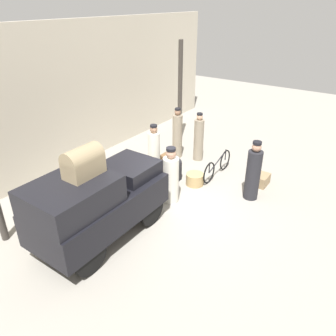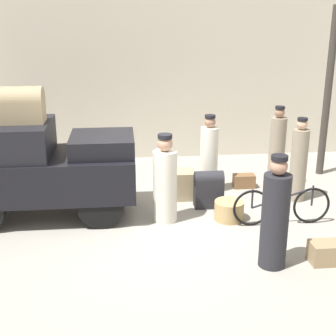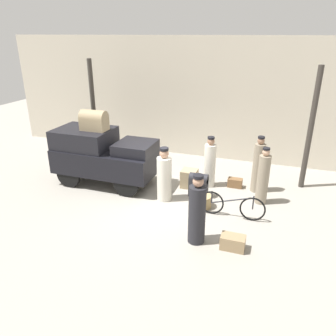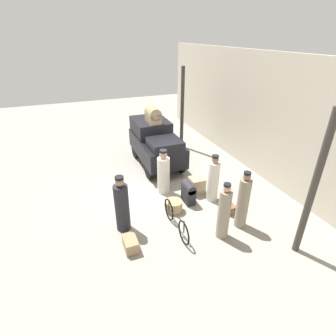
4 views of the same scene
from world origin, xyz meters
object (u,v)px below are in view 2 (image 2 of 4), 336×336
at_px(porter_with_bicycle, 277,151).
at_px(porter_standing_middle, 165,183).
at_px(trunk_on_truck_roof, 20,105).
at_px(trunk_wicker_pale, 328,253).
at_px(suitcase_black_upright, 209,188).
at_px(trunk_umber_medium, 183,184).
at_px(porter_lifting_near_truck, 299,163).
at_px(conductor_in_dark_uniform, 209,157).
at_px(wicker_basket, 229,210).
at_px(truck, 38,165).
at_px(porter_carrying_trunk, 275,217).
at_px(bicycle, 282,206).
at_px(suitcase_tan_flat, 244,181).

height_order(porter_with_bicycle, porter_standing_middle, porter_with_bicycle).
bearing_deg(trunk_on_truck_roof, trunk_wicker_pale, -25.06).
bearing_deg(suitcase_black_upright, trunk_wicker_pale, -58.77).
bearing_deg(trunk_umber_medium, porter_lifting_near_truck, -8.67).
height_order(porter_standing_middle, conductor_in_dark_uniform, conductor_in_dark_uniform).
xyz_separation_m(wicker_basket, trunk_umber_medium, (-0.70, 1.14, 0.11)).
bearing_deg(porter_lifting_near_truck, truck, -177.11).
bearing_deg(trunk_umber_medium, wicker_basket, -58.68).
bearing_deg(truck, porter_lifting_near_truck, 2.89).
height_order(porter_lifting_near_truck, conductor_in_dark_uniform, porter_lifting_near_truck).
bearing_deg(porter_carrying_trunk, trunk_umber_medium, 108.92).
relative_size(bicycle, suitcase_black_upright, 2.42).
distance_m(porter_standing_middle, trunk_umber_medium, 1.24).
bearing_deg(truck, wicker_basket, -9.16).
distance_m(wicker_basket, porter_carrying_trunk, 1.79).
bearing_deg(wicker_basket, suitcase_tan_flat, 66.55).
distance_m(wicker_basket, suitcase_tan_flat, 1.74).
relative_size(conductor_in_dark_uniform, trunk_umber_medium, 2.87).
bearing_deg(suitcase_tan_flat, porter_standing_middle, -140.68).
relative_size(truck, suitcase_tan_flat, 7.16).
height_order(conductor_in_dark_uniform, trunk_wicker_pale, conductor_in_dark_uniform).
height_order(truck, suitcase_black_upright, truck).
relative_size(suitcase_black_upright, trunk_umber_medium, 1.27).
xyz_separation_m(porter_lifting_near_truck, trunk_wicker_pale, (-0.42, -2.48, -0.61)).
distance_m(bicycle, porter_lifting_near_truck, 1.36).
distance_m(porter_with_bicycle, suitcase_black_upright, 1.90).
xyz_separation_m(bicycle, porter_standing_middle, (-2.03, 0.38, 0.38)).
bearing_deg(suitcase_tan_flat, conductor_in_dark_uniform, -168.56).
xyz_separation_m(trunk_wicker_pale, trunk_on_truck_roof, (-4.76, 2.22, 1.90)).
height_order(bicycle, suitcase_tan_flat, bicycle).
bearing_deg(truck, bicycle, -11.16).
bearing_deg(conductor_in_dark_uniform, suitcase_tan_flat, 11.44).
height_order(porter_lifting_near_truck, porter_standing_middle, porter_lifting_near_truck).
xyz_separation_m(bicycle, porter_lifting_near_truck, (0.68, 1.09, 0.43)).
distance_m(truck, porter_lifting_near_truck, 4.97).
xyz_separation_m(truck, porter_carrying_trunk, (3.67, -2.22, -0.20)).
distance_m(porter_lifting_near_truck, trunk_on_truck_roof, 5.34).
bearing_deg(trunk_umber_medium, bicycle, -42.52).
bearing_deg(porter_with_bicycle, porter_carrying_trunk, -108.68).
distance_m(porter_with_bicycle, porter_carrying_trunk, 3.38).
height_order(bicycle, porter_with_bicycle, porter_with_bicycle).
bearing_deg(porter_with_bicycle, conductor_in_dark_uniform, -176.03).
xyz_separation_m(wicker_basket, porter_carrying_trunk, (0.27, -1.67, 0.60)).
distance_m(porter_lifting_near_truck, trunk_wicker_pale, 2.58).
bearing_deg(truck, trunk_wicker_pale, -26.12).
height_order(wicker_basket, trunk_wicker_pale, wicker_basket).
relative_size(porter_standing_middle, trunk_umber_medium, 2.82).
bearing_deg(bicycle, truck, 168.84).
bearing_deg(suitcase_tan_flat, truck, -165.64).
xyz_separation_m(porter_lifting_near_truck, porter_standing_middle, (-2.71, -0.72, -0.05)).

